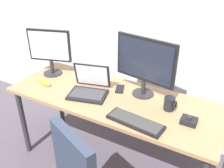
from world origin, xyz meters
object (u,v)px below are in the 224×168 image
Objects in this scene: banana at (44,82)px; trackball_mouse at (189,120)px; cell_phone at (120,89)px; monitor_side at (50,49)px; keyboard at (135,122)px; monitor_main at (145,63)px; laptop at (89,87)px; coffee_mug at (170,104)px.

trackball_mouse is at bearing 2.53° from banana.
trackball_mouse is 0.67m from cell_phone.
monitor_side is 3.11× the size of cell_phone.
monitor_side is at bearing 162.45° from keyboard.
laptop is at bearing -153.65° from monitor_main.
monitor_main is 2.75× the size of banana.
monitor_side is at bearing 177.75° from coffee_mug.
coffee_mug is (0.16, 0.28, 0.04)m from keyboard.
monitor_side reaches higher than keyboard.
banana is (-0.85, -0.27, -0.27)m from monitor_main.
trackball_mouse is at bearing -0.72° from laptop.
monitor_main is 4.75× the size of trackball_mouse.
banana is at bearing -162.60° from monitor_main.
laptop is at bearing 8.53° from banana.
laptop is at bearing -172.60° from coffee_mug.
cell_phone is at bearing 20.64° from banana.
banana is at bearing 172.54° from keyboard.
banana is at bearing -177.47° from trackball_mouse.
monitor_main is 4.97× the size of coffee_mug.
coffee_mug is at bearing -2.25° from monitor_side.
coffee_mug is (-0.17, 0.10, 0.03)m from trackball_mouse.
trackball_mouse is (0.84, -0.01, -0.03)m from laptop.
trackball_mouse is (1.36, -0.14, -0.23)m from monitor_side.
coffee_mug reaches higher than trackball_mouse.
trackball_mouse reaches higher than cell_phone.
cell_phone is (0.72, 0.04, -0.25)m from monitor_side.
keyboard is at bearing -74.72° from monitor_main.
monitor_main is 0.93m from banana.
monitor_main reaches higher than cell_phone.
trackball_mouse is 1.29m from banana.
monitor_main is at bearing 17.40° from banana.
monitor_main is at bearing 105.28° from keyboard.
keyboard is 3.83× the size of trackball_mouse.
banana is (-0.45, -0.07, -0.03)m from laptop.
trackball_mouse reaches higher than banana.
monitor_main reaches higher than banana.
laptop is 1.94× the size of banana.
trackball_mouse is (0.44, -0.21, -0.26)m from monitor_main.
trackball_mouse is 0.20m from coffee_mug.
monitor_side reaches higher than coffee_mug.
laptop is at bearing 179.28° from trackball_mouse.
cell_phone is at bearing 41.47° from laptop.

